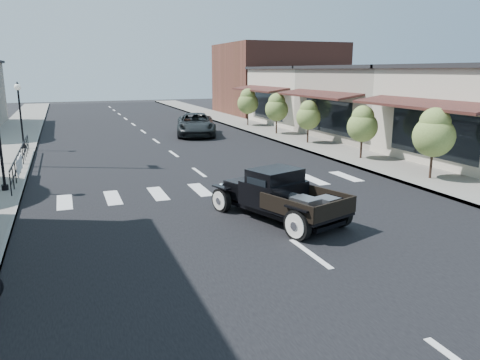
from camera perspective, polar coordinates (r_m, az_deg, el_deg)
name	(u,v)px	position (r m, az deg, el deg)	size (l,w,h in m)	color
ground	(262,219)	(14.27, 2.68, -4.75)	(120.00, 120.00, 0.00)	black
road	(163,146)	(28.32, -9.43, 4.13)	(14.00, 80.00, 0.02)	black
road_markings	(183,161)	(23.51, -7.00, 2.34)	(12.00, 60.00, 0.06)	silver
sidewalk_left	(5,153)	(27.97, -26.77, 2.91)	(3.00, 80.00, 0.15)	gray
sidewalk_right	(290,138)	(31.08, 6.17, 5.15)	(3.00, 80.00, 0.15)	gray
storefront_mid	(394,104)	(32.70, 18.24, 8.80)	(10.00, 9.00, 4.50)	gray
storefront_far	(323,97)	(40.10, 10.12, 9.95)	(10.00, 9.00, 4.50)	beige
far_building_right	(278,79)	(49.13, 4.63, 12.14)	(11.00, 10.00, 7.00)	brown
railing	(21,157)	(22.84, -25.14, 2.52)	(0.08, 10.00, 1.00)	black
banner	(20,170)	(20.91, -25.23, 1.06)	(0.04, 2.20, 0.60)	silver
lamp_post_c	(21,115)	(28.64, -25.18, 7.15)	(0.36, 0.36, 3.67)	black
small_tree_a	(433,145)	(20.19, 22.46, 4.01)	(1.64, 1.64, 2.73)	olive
small_tree_b	(362,133)	(23.87, 14.65, 5.57)	(1.50, 1.50, 2.49)	olive
small_tree_c	(308,122)	(28.47, 8.31, 6.97)	(1.45, 1.45, 2.42)	olive
small_tree_d	(277,114)	(32.42, 4.48, 8.01)	(1.59, 1.59, 2.64)	olive
small_tree_e	(248,108)	(37.32, 0.96, 8.81)	(1.65, 1.65, 2.76)	olive
hotrod_pickup	(279,195)	(14.00, 4.83, -1.79)	(2.12, 4.54, 1.57)	black
second_car	(196,125)	(32.47, -5.41, 6.73)	(2.51, 5.45, 1.52)	black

